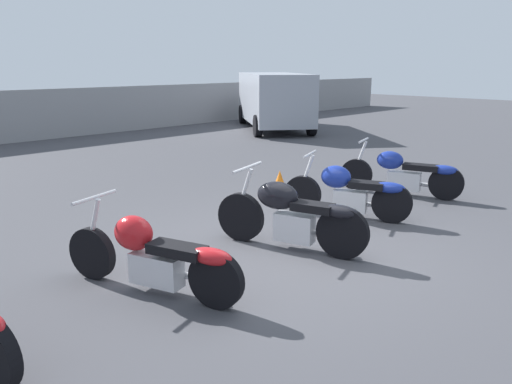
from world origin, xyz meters
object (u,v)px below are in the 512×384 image
Objects in this scene: motorcycle_slot_1 at (153,255)px; traffic_cone_near at (280,184)px; motorcycle_slot_4 at (403,173)px; parked_van at (274,98)px; motorcycle_slot_2 at (291,215)px; motorcycle_slot_3 at (349,191)px.

motorcycle_slot_1 reaches higher than traffic_cone_near.
motorcycle_slot_4 is 9.52m from parked_van.
motorcycle_slot_2 reaches higher than motorcycle_slot_1.
motorcycle_slot_3 is 0.89× the size of motorcycle_slot_4.
parked_van reaches higher than motorcycle_slot_1.
parked_van reaches higher than traffic_cone_near.
motorcycle_slot_4 is (3.39, 0.36, -0.05)m from motorcycle_slot_2.
motorcycle_slot_1 is 3.51m from motorcycle_slot_3.
motorcycle_slot_3 is at bearing -17.02° from motorcycle_slot_1.
parked_van is (8.61, 8.30, 0.64)m from motorcycle_slot_2.
traffic_cone_near is (-1.68, 1.39, -0.15)m from motorcycle_slot_4.
motorcycle_slot_4 is 2.19m from traffic_cone_near.
motorcycle_slot_3 is (1.61, 0.26, -0.04)m from motorcycle_slot_2.
motorcycle_slot_2 is 11.97m from parked_van.
motorcycle_slot_3 reaches higher than traffic_cone_near.
motorcycle_slot_3 is at bearing 164.77° from motorcycle_slot_4.
motorcycle_slot_1 is at bearing 159.61° from motorcycle_slot_3.
motorcycle_slot_2 reaches higher than traffic_cone_near.
motorcycle_slot_3 is 0.36× the size of parked_van.
motorcycle_slot_1 is 0.40× the size of parked_van.
motorcycle_slot_2 is (1.90, -0.16, 0.05)m from motorcycle_slot_1.
motorcycle_slot_1 is 13.30m from parked_van.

